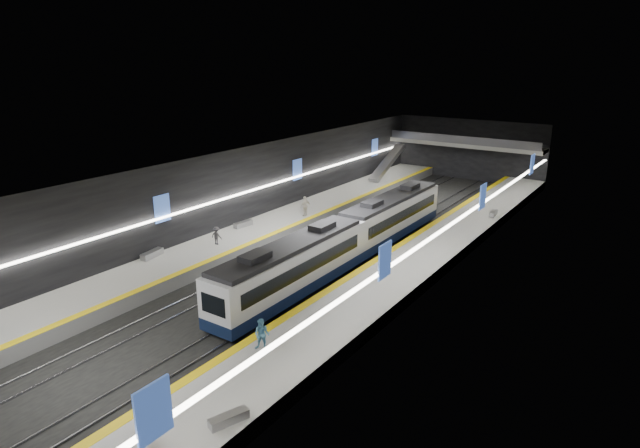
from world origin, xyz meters
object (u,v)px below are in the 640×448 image
Objects in this scene: passenger_right_a at (146,420)px; train at (348,237)px; escalator at (387,163)px; bench_right_far at (493,213)px; passenger_left_a at (305,206)px; bench_left_far at (243,224)px; bench_right_near at (229,419)px; passenger_left_b at (217,236)px; bench_left_near at (152,254)px; passenger_right_b at (262,335)px.

train is at bearing 9.00° from passenger_right_a.
passenger_right_a is (14.69, -49.44, -0.93)m from escalator.
bench_right_far is 0.92× the size of passenger_left_a.
bench_left_far is 6.62m from passenger_left_a.
escalator is at bearing 144.08° from bench_right_far.
bench_right_near is at bearing -70.34° from escalator.
passenger_left_b is (-9.90, -4.80, -0.43)m from train.
bench_right_near is at bearing -42.96° from bench_left_far.
bench_left_near is 9.82m from bench_left_far.
bench_left_near is at bearing -93.21° from escalator.
bench_left_near is at bearing 1.70° from passenger_left_a.
train is 27.80m from escalator.
bench_right_near is 0.90× the size of passenger_left_a.
bench_right_far is (6.62, 16.55, -0.97)m from train.
passenger_right_a is 1.27× the size of passenger_left_b.
bench_right_near is 23.12m from passenger_left_b.
passenger_left_a reaches higher than bench_left_far.
passenger_left_b is (0.10, -30.74, -1.13)m from escalator.
bench_right_far is at bearing 65.12° from passenger_right_b.
escalator is at bearing 93.22° from bench_left_far.
bench_right_far is (16.62, -9.38, -1.68)m from escalator.
passenger_left_b is (-16.52, -21.36, 0.54)m from bench_right_far.
passenger_left_a is (-12.62, 21.44, 0.09)m from passenger_right_b.
bench_left_near is 16.15m from passenger_left_a.
passenger_left_a is at bearing 100.20° from passenger_right_b.
bench_left_near is 21.62m from passenger_right_a.
bench_left_near is 17.03m from passenger_right_b.
bench_left_far is 27.62m from bench_right_near.
escalator is 4.17× the size of bench_left_far.
train reaches higher than bench_left_far.
bench_left_near is at bearing -140.82° from train.
train is at bearing 6.09° from bench_left_far.
bench_right_far is 1.19× the size of passenger_left_b.
passenger_left_a reaches higher than bench_right_far.
bench_left_near is at bearing -87.64° from bench_left_far.
bench_left_near is at bearing -131.75° from bench_right_far.
bench_left_near reaches higher than bench_right_near.
train is 16.40× the size of bench_right_far.
passenger_left_b reaches higher than bench_right_far.
bench_right_near is 0.92× the size of passenger_right_a.
passenger_left_a is 10.87m from passenger_left_b.
passenger_right_a is (-2.03, -2.63, 0.75)m from bench_right_near.
passenger_right_a is 0.98× the size of passenger_left_a.
passenger_left_a is (2.77, 5.96, 0.76)m from bench_left_far.
bench_left_far is at bearing -92.97° from escalator.
passenger_left_b is at bearing 6.97° from passenger_left_a.
passenger_right_b is at bearing -38.99° from bench_left_far.
train is 10.46m from passenger_left_a.
bench_left_near is 1.15× the size of bench_right_near.
bench_right_near is at bearing -96.34° from bench_right_far.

